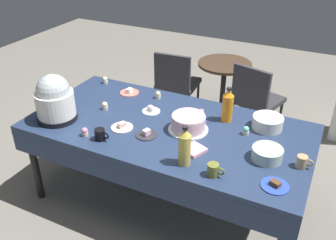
% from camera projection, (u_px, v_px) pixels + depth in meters
% --- Properties ---
extents(ground, '(9.00, 9.00, 0.00)m').
position_uv_depth(ground, '(168.00, 198.00, 3.26)').
color(ground, slate).
extents(potluck_table, '(2.20, 1.10, 0.75)m').
position_uv_depth(potluck_table, '(168.00, 132.00, 2.91)').
color(potluck_table, navy).
rests_on(potluck_table, ground).
extents(frosted_layer_cake, '(0.31, 0.31, 0.13)m').
position_uv_depth(frosted_layer_cake, '(188.00, 123.00, 2.79)').
color(frosted_layer_cake, silver).
rests_on(frosted_layer_cake, potluck_table).
extents(slow_cooker, '(0.31, 0.31, 0.38)m').
position_uv_depth(slow_cooker, '(55.00, 99.00, 2.88)').
color(slow_cooker, black).
rests_on(slow_cooker, potluck_table).
extents(glass_salad_bowl, '(0.21, 0.21, 0.09)m').
position_uv_depth(glass_salad_bowl, '(267.00, 154.00, 2.48)').
color(glass_salad_bowl, '#B2C6BC').
rests_on(glass_salad_bowl, potluck_table).
extents(ceramic_snack_bowl, '(0.23, 0.23, 0.10)m').
position_uv_depth(ceramic_snack_bowl, '(268.00, 122.00, 2.82)').
color(ceramic_snack_bowl, silver).
rests_on(ceramic_snack_bowl, potluck_table).
extents(dessert_plate_coral, '(0.17, 0.17, 0.04)m').
position_uv_depth(dessert_plate_coral, '(129.00, 92.00, 3.38)').
color(dessert_plate_coral, '#E07266').
rests_on(dessert_plate_coral, potluck_table).
extents(dessert_plate_cream, '(0.17, 0.17, 0.05)m').
position_uv_depth(dessert_plate_cream, '(122.00, 127.00, 2.84)').
color(dessert_plate_cream, beige).
rests_on(dessert_plate_cream, potluck_table).
extents(dessert_plate_cobalt, '(0.18, 0.18, 0.04)m').
position_uv_depth(dessert_plate_cobalt, '(275.00, 185.00, 2.25)').
color(dessert_plate_cobalt, '#2D4CB2').
rests_on(dessert_plate_cobalt, potluck_table).
extents(dessert_plate_white, '(0.15, 0.15, 0.05)m').
position_uv_depth(dessert_plate_white, '(151.00, 110.00, 3.07)').
color(dessert_plate_white, white).
rests_on(dessert_plate_white, potluck_table).
extents(dessert_plate_charcoal, '(0.16, 0.16, 0.05)m').
position_uv_depth(dessert_plate_charcoal, '(146.00, 134.00, 2.75)').
color(dessert_plate_charcoal, '#2D2D33').
rests_on(dessert_plate_charcoal, potluck_table).
extents(cupcake_rose, '(0.05, 0.05, 0.07)m').
position_uv_depth(cupcake_rose, '(201.00, 113.00, 2.99)').
color(cupcake_rose, beige).
rests_on(cupcake_rose, potluck_table).
extents(cupcake_vanilla, '(0.05, 0.05, 0.07)m').
position_uv_depth(cupcake_vanilla, '(246.00, 131.00, 2.75)').
color(cupcake_vanilla, beige).
rests_on(cupcake_vanilla, potluck_table).
extents(cupcake_berry, '(0.05, 0.05, 0.07)m').
position_uv_depth(cupcake_berry, '(105.00, 106.00, 3.09)').
color(cupcake_berry, beige).
rests_on(cupcake_berry, potluck_table).
extents(cupcake_lemon, '(0.05, 0.05, 0.07)m').
position_uv_depth(cupcake_lemon, '(158.00, 95.00, 3.27)').
color(cupcake_lemon, beige).
rests_on(cupcake_lemon, potluck_table).
extents(cupcake_mint, '(0.05, 0.05, 0.07)m').
position_uv_depth(cupcake_mint, '(105.00, 80.00, 3.55)').
color(cupcake_mint, beige).
rests_on(cupcake_mint, potluck_table).
extents(cupcake_cocoa, '(0.05, 0.05, 0.07)m').
position_uv_depth(cupcake_cocoa, '(85.00, 132.00, 2.74)').
color(cupcake_cocoa, beige).
rests_on(cupcake_cocoa, potluck_table).
extents(soda_bottle_orange_juice, '(0.09, 0.09, 0.29)m').
position_uv_depth(soda_bottle_orange_juice, '(228.00, 106.00, 2.88)').
color(soda_bottle_orange_juice, orange).
rests_on(soda_bottle_orange_juice, potluck_table).
extents(soda_bottle_ginger_ale, '(0.08, 0.08, 0.29)m').
position_uv_depth(soda_bottle_ginger_ale, '(185.00, 147.00, 2.39)').
color(soda_bottle_ginger_ale, gold).
rests_on(soda_bottle_ginger_ale, potluck_table).
extents(coffee_mug_black, '(0.12, 0.08, 0.09)m').
position_uv_depth(coffee_mug_black, '(100.00, 135.00, 2.69)').
color(coffee_mug_black, black).
rests_on(coffee_mug_black, potluck_table).
extents(coffee_mug_tan, '(0.11, 0.07, 0.08)m').
position_uv_depth(coffee_mug_tan, '(302.00, 162.00, 2.40)').
color(coffee_mug_tan, tan).
rests_on(coffee_mug_tan, potluck_table).
extents(coffee_mug_olive, '(0.12, 0.08, 0.09)m').
position_uv_depth(coffee_mug_olive, '(213.00, 170.00, 2.33)').
color(coffee_mug_olive, olive).
rests_on(coffee_mug_olive, potluck_table).
extents(paper_napkin_stack, '(0.18, 0.18, 0.02)m').
position_uv_depth(paper_napkin_stack, '(194.00, 150.00, 2.57)').
color(paper_napkin_stack, pink).
rests_on(paper_napkin_stack, potluck_table).
extents(maroon_chair_left, '(0.47, 0.47, 0.85)m').
position_uv_depth(maroon_chair_left, '(176.00, 81.00, 4.24)').
color(maroon_chair_left, '#333338').
rests_on(maroon_chair_left, ground).
extents(maroon_chair_right, '(0.55, 0.55, 0.85)m').
position_uv_depth(maroon_chair_right, '(255.00, 97.00, 3.89)').
color(maroon_chair_right, '#333338').
rests_on(maroon_chair_right, ground).
extents(round_cafe_table, '(0.60, 0.60, 0.72)m').
position_uv_depth(round_cafe_table, '(223.00, 81.00, 4.22)').
color(round_cafe_table, '#473323').
rests_on(round_cafe_table, ground).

